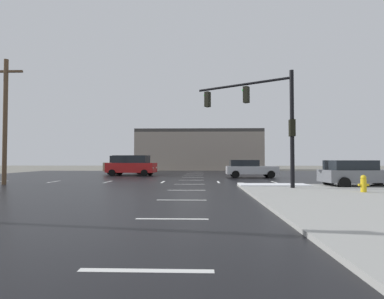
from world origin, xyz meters
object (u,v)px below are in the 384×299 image
(fire_hydrant, at_px, (364,183))
(sedan_grey, at_px, (359,173))
(suv_tan, at_px, (127,164))
(traffic_signal_mast, at_px, (263,111))
(utility_pole_mid, at_px, (5,119))
(sedan_silver, at_px, (250,168))
(suv_red, at_px, (132,165))

(fire_hydrant, distance_m, sedan_grey, 3.94)
(sedan_grey, height_order, suv_tan, suv_tan)
(traffic_signal_mast, height_order, fire_hydrant, traffic_signal_mast)
(utility_pole_mid, bearing_deg, fire_hydrant, -14.30)
(fire_hydrant, relative_size, suv_tan, 0.16)
(traffic_signal_mast, height_order, sedan_grey, traffic_signal_mast)
(traffic_signal_mast, height_order, suv_tan, traffic_signal_mast)
(traffic_signal_mast, distance_m, sedan_grey, 6.63)
(traffic_signal_mast, xyz_separation_m, utility_pole_mid, (-16.31, 2.25, -0.05))
(sedan_silver, relative_size, suv_tan, 0.93)
(suv_red, xyz_separation_m, utility_pole_mid, (-5.80, -11.20, 3.23))
(sedan_silver, bearing_deg, suv_tan, 152.94)
(sedan_grey, distance_m, suv_red, 20.55)
(sedan_silver, distance_m, utility_pole_mid, 19.30)
(fire_hydrant, xyz_separation_m, suv_tan, (-15.80, 19.75, 0.55))
(sedan_grey, distance_m, suv_tan, 23.70)
(suv_tan, distance_m, utility_pole_mid, 15.59)
(fire_hydrant, height_order, suv_red, suv_red)
(traffic_signal_mast, xyz_separation_m, suv_tan, (-11.76, 16.81, -3.28))
(traffic_signal_mast, distance_m, suv_red, 17.38)
(sedan_grey, height_order, utility_pole_mid, utility_pole_mid)
(fire_hydrant, bearing_deg, suv_red, 131.58)
(traffic_signal_mast, bearing_deg, sedan_grey, -141.28)
(sedan_silver, distance_m, suv_red, 11.70)
(fire_hydrant, height_order, sedan_silver, sedan_silver)
(suv_red, distance_m, utility_pole_mid, 13.02)
(fire_hydrant, relative_size, sedan_grey, 0.17)
(suv_tan, xyz_separation_m, utility_pole_mid, (-4.55, -14.56, 3.23))
(suv_red, xyz_separation_m, suv_tan, (-1.25, 3.36, 0.00))
(sedan_silver, bearing_deg, suv_red, 164.95)
(fire_hydrant, bearing_deg, traffic_signal_mast, 143.89)
(suv_tan, bearing_deg, sedan_grey, -40.90)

